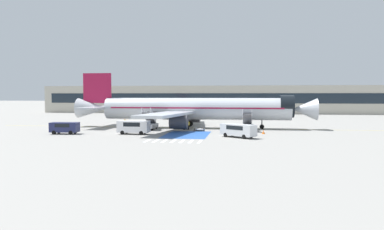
{
  "coord_description": "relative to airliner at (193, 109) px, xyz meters",
  "views": [
    {
      "loc": [
        8.11,
        -69.37,
        6.23
      ],
      "look_at": [
        -1.01,
        -1.6,
        2.54
      ],
      "focal_mm": 35.0,
      "sensor_mm": 36.0,
      "label": 1
    }
  ],
  "objects": [
    {
      "name": "traffic_cone_1",
      "position": [
        12.6,
        -9.02,
        -3.29
      ],
      "size": [
        0.53,
        0.53,
        0.59
      ],
      "color": "orange",
      "rests_on": "ground_plane"
    },
    {
      "name": "boarding_stairs_aft",
      "position": [
        -7.3,
        -4.4,
        -2.59
      ],
      "size": [
        2.31,
        5.27,
        4.02
      ],
      "rotation": [
        0.0,
        0.0,
        -0.02
      ],
      "color": "#ADB2BA",
      "rests_on": "ground_plane"
    },
    {
      "name": "apron_walkway_bar_2",
      "position": [
        -1.17,
        -20.22,
        -3.58
      ],
      "size": [
        0.44,
        3.6,
        0.01
      ],
      "primitive_type": "cube",
      "color": "silver",
      "rests_on": "ground_plane"
    },
    {
      "name": "service_van_2",
      "position": [
        -7.8,
        -12.32,
        -2.31
      ],
      "size": [
        5.05,
        2.27,
        2.12
      ],
      "rotation": [
        0.0,
        0.0,
        1.52
      ],
      "color": "silver",
      "rests_on": "ground_plane"
    },
    {
      "name": "ground_plane",
      "position": [
        1.1,
        -0.12,
        -3.59
      ],
      "size": [
        600.0,
        600.0,
        0.0
      ],
      "primitive_type": "plane",
      "color": "gray"
    },
    {
      "name": "airliner",
      "position": [
        0.0,
        0.0,
        0.0
      ],
      "size": [
        45.35,
        35.89,
        10.44
      ],
      "rotation": [
        0.0,
        0.0,
        -1.59
      ],
      "color": "#B7BCC4",
      "rests_on": "ground_plane"
    },
    {
      "name": "apron_walkway_bar_5",
      "position": [
        2.43,
        -20.22,
        -3.58
      ],
      "size": [
        0.44,
        3.6,
        0.01
      ],
      "primitive_type": "cube",
      "color": "silver",
      "rests_on": "ground_plane"
    },
    {
      "name": "ground_crew_1",
      "position": [
        -11.37,
        -4.15,
        -2.52
      ],
      "size": [
        0.44,
        0.48,
        1.83
      ],
      "rotation": [
        0.0,
        0.0,
        2.2
      ],
      "color": "#191E38",
      "rests_on": "ground_plane"
    },
    {
      "name": "boarding_stairs_forward",
      "position": [
        10.07,
        -4.81,
        -2.61
      ],
      "size": [
        2.31,
        5.27,
        3.86
      ],
      "rotation": [
        0.0,
        0.0,
        -0.02
      ],
      "color": "#ADB2BA",
      "rests_on": "ground_plane"
    },
    {
      "name": "service_van_1",
      "position": [
        8.64,
        -14.84,
        -2.4
      ],
      "size": [
        5.44,
        4.77,
        1.96
      ],
      "rotation": [
        0.0,
        0.0,
        0.91
      ],
      "color": "silver",
      "rests_on": "ground_plane"
    },
    {
      "name": "apron_walkway_bar_3",
      "position": [
        0.03,
        -20.22,
        -3.58
      ],
      "size": [
        0.44,
        3.6,
        0.01
      ],
      "primitive_type": "cube",
      "color": "silver",
      "rests_on": "ground_plane"
    },
    {
      "name": "traffic_cone_0",
      "position": [
        7.08,
        -10.27,
        -3.24
      ],
      "size": [
        0.62,
        0.62,
        0.69
      ],
      "color": "orange",
      "rests_on": "ground_plane"
    },
    {
      "name": "apron_walkway_bar_0",
      "position": [
        -3.57,
        -20.22,
        -3.58
      ],
      "size": [
        0.44,
        3.6,
        0.01
      ],
      "primitive_type": "cube",
      "color": "silver",
      "rests_on": "ground_plane"
    },
    {
      "name": "fuel_tanker",
      "position": [
        -6.54,
        24.62,
        -1.98
      ],
      "size": [
        9.39,
        3.23,
        3.22
      ],
      "rotation": [
        0.0,
        0.0,
        -1.49
      ],
      "color": "#38383D",
      "rests_on": "ground_plane"
    },
    {
      "name": "apron_walkway_bar_6",
      "position": [
        3.63,
        -20.22,
        -3.58
      ],
      "size": [
        0.44,
        3.6,
        0.01
      ],
      "primitive_type": "cube",
      "color": "silver",
      "rests_on": "ground_plane"
    },
    {
      "name": "ground_crew_2",
      "position": [
        -12.33,
        -2.76,
        -2.52
      ],
      "size": [
        0.46,
        0.47,
        1.83
      ],
      "rotation": [
        0.0,
        0.0,
        3.95
      ],
      "color": "#2D2D33",
      "rests_on": "ground_plane"
    },
    {
      "name": "baggage_cart",
      "position": [
        1.79,
        -5.19,
        -3.33
      ],
      "size": [
        2.24,
        2.94,
        0.87
      ],
      "rotation": [
        0.0,
        0.0,
        0.32
      ],
      "color": "gray",
      "rests_on": "ground_plane"
    },
    {
      "name": "apron_leadline_yellow",
      "position": [
        0.63,
        -0.01,
        -3.58
      ],
      "size": [
        78.75,
        2.08,
        0.01
      ],
      "primitive_type": "cube",
      "rotation": [
        0.0,
        0.0,
        -1.59
      ],
      "color": "gold",
      "rests_on": "ground_plane"
    },
    {
      "name": "ground_crew_0",
      "position": [
        -0.35,
        -3.29,
        -2.68
      ],
      "size": [
        0.46,
        0.48,
        1.59
      ],
      "rotation": [
        0.0,
        0.0,
        5.43
      ],
      "color": "black",
      "rests_on": "ground_plane"
    },
    {
      "name": "terminal_building",
      "position": [
        6.09,
        59.39,
        1.06
      ],
      "size": [
        131.05,
        12.1,
        9.28
      ],
      "color": "#B2AD9E",
      "rests_on": "ground_plane"
    },
    {
      "name": "apron_walkway_bar_4",
      "position": [
        1.23,
        -20.22,
        -3.58
      ],
      "size": [
        0.44,
        3.6,
        0.01
      ],
      "primitive_type": "cube",
      "color": "silver",
      "rests_on": "ground_plane"
    },
    {
      "name": "apron_stand_patch_blue",
      "position": [
        0.63,
        -11.88,
        -3.58
      ],
      "size": [
        6.81,
        11.21,
        0.01
      ],
      "primitive_type": "cube",
      "color": "#2856A8",
      "rests_on": "ground_plane"
    },
    {
      "name": "service_van_0",
      "position": [
        -18.81,
        -13.46,
        -2.46
      ],
      "size": [
        4.46,
        2.23,
        1.85
      ],
      "rotation": [
        0.0,
        0.0,
        4.77
      ],
      "color": "#1E234C",
      "rests_on": "ground_plane"
    },
    {
      "name": "apron_walkway_bar_1",
      "position": [
        -2.37,
        -20.22,
        -3.58
      ],
      "size": [
        0.44,
        3.6,
        0.01
      ],
      "primitive_type": "cube",
      "color": "silver",
      "rests_on": "ground_plane"
    }
  ]
}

